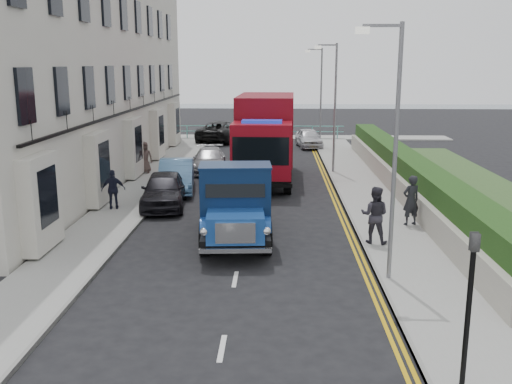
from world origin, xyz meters
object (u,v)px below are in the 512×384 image
(lamp_mid, at_px, (333,101))
(red_lorry, at_px, (265,136))
(parked_car_front, at_px, (164,190))
(lamp_near, at_px, (391,139))
(pedestrian_east_near, at_px, (411,200))
(bedford_lorry, at_px, (236,209))
(lamp_far, at_px, (319,91))

(lamp_mid, bearing_deg, red_lorry, -153.29)
(red_lorry, relative_size, parked_car_front, 1.92)
(lamp_near, distance_m, pedestrian_east_near, 6.44)
(lamp_near, relative_size, parked_car_front, 1.61)
(bedford_lorry, bearing_deg, lamp_far, 75.43)
(lamp_mid, relative_size, pedestrian_east_near, 3.76)
(pedestrian_east_near, bearing_deg, red_lorry, -79.39)
(lamp_near, bearing_deg, lamp_mid, 90.00)
(lamp_far, height_order, red_lorry, lamp_far)
(lamp_near, distance_m, bedford_lorry, 6.01)
(lamp_mid, bearing_deg, pedestrian_east_near, -79.73)
(lamp_far, bearing_deg, bedford_lorry, -100.80)
(lamp_mid, xyz_separation_m, lamp_far, (0.00, 10.00, 0.00))
(lamp_far, height_order, bedford_lorry, lamp_far)
(red_lorry, height_order, pedestrian_east_near, red_lorry)
(parked_car_front, bearing_deg, lamp_far, 60.48)
(lamp_mid, relative_size, parked_car_front, 1.61)
(lamp_far, relative_size, red_lorry, 0.84)
(lamp_near, height_order, bedford_lorry, lamp_near)
(lamp_near, height_order, red_lorry, lamp_near)
(lamp_far, relative_size, pedestrian_east_near, 3.76)
(lamp_mid, xyz_separation_m, bedford_lorry, (-4.37, -12.91, -2.74))
(lamp_mid, xyz_separation_m, parked_car_front, (-7.78, -7.77, -3.26))
(bedford_lorry, relative_size, red_lorry, 0.71)
(lamp_mid, height_order, pedestrian_east_near, lamp_mid)
(lamp_far, relative_size, bedford_lorry, 1.18)
(lamp_far, bearing_deg, red_lorry, -106.96)
(parked_car_front, distance_m, pedestrian_east_near, 10.11)
(pedestrian_east_near, bearing_deg, lamp_far, -106.19)
(lamp_mid, distance_m, parked_car_front, 11.47)
(lamp_near, bearing_deg, parked_car_front, 133.38)
(lamp_far, xyz_separation_m, red_lorry, (-3.60, -11.81, -1.69))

